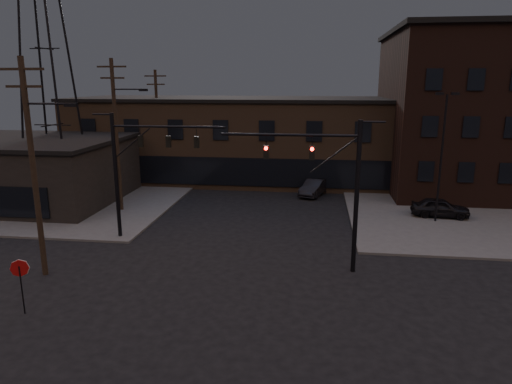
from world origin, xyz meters
TOP-DOWN VIEW (x-y plane):
  - ground at (0.00, 0.00)m, footprint 140.00×140.00m
  - sidewalk_nw at (-22.00, 22.00)m, footprint 30.00×30.00m
  - building_row at (0.00, 28.00)m, footprint 40.00×12.00m
  - building_right at (22.00, 26.00)m, footprint 22.00×16.00m
  - building_left at (-20.00, 16.00)m, footprint 16.00×12.00m
  - traffic_signal_near at (5.36, 4.50)m, footprint 7.12×0.24m
  - traffic_signal_far at (-6.72, 8.00)m, footprint 7.12×0.24m
  - stop_sign at (-8.00, -1.99)m, footprint 0.72×0.33m
  - utility_pole_near at (-9.43, 2.00)m, footprint 3.70×0.28m
  - utility_pole_mid at (-10.44, 14.00)m, footprint 3.70×0.28m
  - utility_pole_far at (-11.50, 26.00)m, footprint 2.20×0.28m
  - transmission_tower at (-18.00, 18.00)m, footprint 7.00×7.00m
  - lot_light_a at (13.00, 14.00)m, footprint 1.50×0.28m
  - lot_light_b at (19.00, 19.00)m, footprint 1.50×0.28m
  - parked_car_lot_a at (13.57, 15.17)m, footprint 4.23×2.05m
  - parked_car_lot_b at (16.11, 23.88)m, footprint 5.58×3.63m
  - car_crossing at (4.36, 21.18)m, footprint 2.85×4.57m

SIDE VIEW (x-z plane):
  - ground at x=0.00m, z-range 0.00..0.00m
  - sidewalk_nw at x=-22.00m, z-range 0.00..0.15m
  - car_crossing at x=4.36m, z-range 0.00..1.42m
  - parked_car_lot_a at x=13.57m, z-range 0.15..1.54m
  - parked_car_lot_b at x=16.11m, z-range 0.15..1.65m
  - stop_sign at x=-8.00m, z-range 0.60..3.08m
  - building_left at x=-20.00m, z-range 0.00..5.00m
  - building_row at x=0.00m, z-range 0.00..8.00m
  - traffic_signal_near at x=5.36m, z-range 0.93..8.93m
  - traffic_signal_far at x=-6.72m, z-range 1.01..9.01m
  - lot_light_a at x=13.00m, z-range 0.94..10.08m
  - lot_light_b at x=19.00m, z-range 0.94..10.08m
  - utility_pole_far at x=-11.50m, z-range 0.28..11.28m
  - utility_pole_near at x=-9.43m, z-range 0.37..11.37m
  - utility_pole_mid at x=-10.44m, z-range 0.38..11.88m
  - building_right at x=22.00m, z-range 0.00..14.00m
  - transmission_tower at x=-18.00m, z-range 0.00..25.00m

